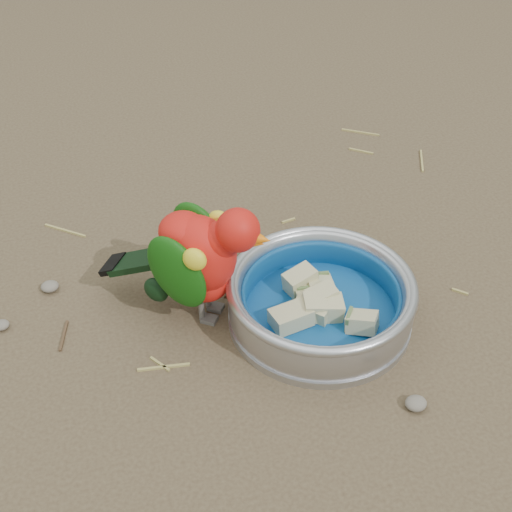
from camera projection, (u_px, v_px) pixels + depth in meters
name	position (u px, v px, depth m)	size (l,w,h in m)	color
ground	(237.00, 349.00, 0.84)	(60.00, 60.00, 0.00)	brown
food_bowl	(319.00, 315.00, 0.87)	(0.22, 0.22, 0.02)	#B2B2BA
bowl_wall	(321.00, 297.00, 0.85)	(0.22, 0.22, 0.04)	#B2B2BA
fruit_wedges	(320.00, 301.00, 0.85)	(0.13, 0.13, 0.03)	#C4BC8B
lory_parrot	(200.00, 263.00, 0.83)	(0.09, 0.20, 0.16)	red
ground_debris	(205.00, 349.00, 0.83)	(0.90, 0.80, 0.01)	tan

